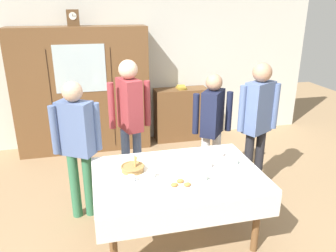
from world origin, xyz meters
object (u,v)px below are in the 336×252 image
at_px(spoon_far_left, 155,163).
at_px(spoon_near_left, 140,160).
at_px(wall_cabinet, 83,91).
at_px(tea_cup_mid_left, 220,154).
at_px(bookshelf_low, 181,114).
at_px(book_stack, 181,87).
at_px(person_by_cabinet, 77,139).
at_px(person_beside_shelf, 212,122).
at_px(tea_cup_front_edge, 208,165).
at_px(bread_basket, 133,168).
at_px(pastry_plate, 181,186).
at_px(dining_table, 178,183).
at_px(tea_cup_near_right, 131,179).
at_px(person_near_right_end, 258,117).
at_px(mantel_clock, 73,18).
at_px(person_behind_table_left, 130,114).
at_px(tea_cup_mid_right, 152,175).
at_px(tea_cup_center, 235,162).
at_px(tea_cup_near_left, 203,178).

xyz_separation_m(spoon_far_left, spoon_near_left, (-0.14, 0.11, 0.00)).
distance_m(wall_cabinet, tea_cup_mid_left, 2.74).
height_order(bookshelf_low, book_stack, book_stack).
bearing_deg(person_by_cabinet, wall_cabinet, 88.26).
bearing_deg(person_by_cabinet, person_beside_shelf, 9.59).
bearing_deg(person_beside_shelf, tea_cup_mid_left, -102.19).
distance_m(tea_cup_front_edge, person_by_cabinet, 1.43).
bearing_deg(bread_basket, pastry_plate, -46.84).
relative_size(dining_table, tea_cup_mid_left, 12.76).
bearing_deg(tea_cup_near_right, wall_cabinet, 99.26).
relative_size(bookshelf_low, person_beside_shelf, 0.61).
bearing_deg(person_near_right_end, bread_basket, -162.84).
distance_m(dining_table, spoon_near_left, 0.51).
height_order(bread_basket, spoon_far_left, bread_basket).
relative_size(mantel_clock, tea_cup_mid_left, 1.85).
distance_m(mantel_clock, person_behind_table_left, 1.94).
height_order(tea_cup_front_edge, tea_cup_mid_right, same).
distance_m(bookshelf_low, spoon_near_left, 2.52).
xyz_separation_m(wall_cabinet, tea_cup_front_edge, (1.23, -2.53, -0.23)).
distance_m(tea_cup_center, spoon_far_left, 0.83).
height_order(tea_cup_front_edge, pastry_plate, tea_cup_front_edge).
relative_size(tea_cup_front_edge, spoon_far_left, 1.09).
height_order(dining_table, mantel_clock, mantel_clock).
bearing_deg(spoon_near_left, dining_table, -50.37).
bearing_deg(wall_cabinet, bread_basket, -78.94).
bearing_deg(tea_cup_front_edge, book_stack, 80.43).
distance_m(person_beside_shelf, person_by_cabinet, 1.67).
height_order(tea_cup_front_edge, spoon_far_left, tea_cup_front_edge).
xyz_separation_m(wall_cabinet, person_near_right_end, (2.08, -1.92, 0.03)).
xyz_separation_m(person_beside_shelf, person_by_cabinet, (-1.65, -0.28, 0.04)).
height_order(dining_table, tea_cup_mid_right, tea_cup_mid_right).
height_order(bookshelf_low, tea_cup_mid_left, bookshelf_low).
bearing_deg(tea_cup_front_edge, person_near_right_end, 35.59).
bearing_deg(person_behind_table_left, book_stack, 54.62).
distance_m(tea_cup_mid_left, tea_cup_near_right, 1.07).
relative_size(mantel_clock, person_behind_table_left, 0.14).
relative_size(tea_cup_near_left, tea_cup_center, 1.00).
relative_size(bookshelf_low, person_behind_table_left, 0.54).
height_order(tea_cup_mid_left, person_beside_shelf, person_beside_shelf).
relative_size(tea_cup_near_left, tea_cup_mid_right, 1.00).
bearing_deg(tea_cup_mid_left, tea_cup_near_right, -162.58).
relative_size(dining_table, person_by_cabinet, 1.04).
bearing_deg(pastry_plate, tea_cup_center, 24.77).
distance_m(person_beside_shelf, person_near_right_end, 0.56).
relative_size(wall_cabinet, tea_cup_mid_right, 16.20).
bearing_deg(tea_cup_center, pastry_plate, -155.23).
height_order(book_stack, tea_cup_near_right, book_stack).
relative_size(book_stack, tea_cup_center, 1.79).
bearing_deg(spoon_far_left, person_by_cabinet, 155.08).
relative_size(tea_cup_near_right, tea_cup_center, 1.00).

